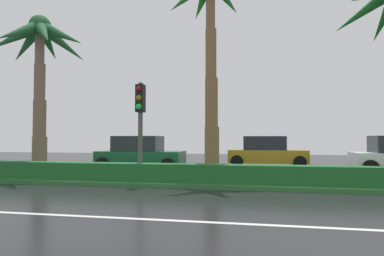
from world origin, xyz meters
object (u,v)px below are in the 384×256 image
Objects in this scene: traffic_signal_median_left at (140,113)px; palm_tree_centre_left at (211,16)px; car_in_traffic_leading at (140,154)px; car_in_traffic_second at (267,152)px; palm_tree_mid_left at (40,52)px.

palm_tree_centre_left is at bearing 36.49° from traffic_signal_median_left.
palm_tree_centre_left reaches higher than car_in_traffic_leading.
car_in_traffic_second is at bearing 61.64° from traffic_signal_median_left.
palm_tree_mid_left is 1.54× the size of car_in_traffic_second.
palm_tree_centre_left reaches higher than traffic_signal_median_left.
car_in_traffic_second is (6.31, 3.21, 0.00)m from car_in_traffic_leading.
car_in_traffic_leading is (3.13, 3.65, -4.39)m from palm_tree_mid_left.
palm_tree_centre_left is (7.20, 0.21, 1.10)m from palm_tree_mid_left.
car_in_traffic_leading is at bearing 49.34° from palm_tree_mid_left.
car_in_traffic_leading is at bearing 109.79° from traffic_signal_median_left.
palm_tree_mid_left is at bearing -144.03° from car_in_traffic_second.
traffic_signal_median_left is at bearing -16.22° from palm_tree_mid_left.
car_in_traffic_leading is 7.08m from car_in_traffic_second.
traffic_signal_median_left is at bearing -70.21° from car_in_traffic_leading.
traffic_signal_median_left is at bearing -143.51° from palm_tree_centre_left.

